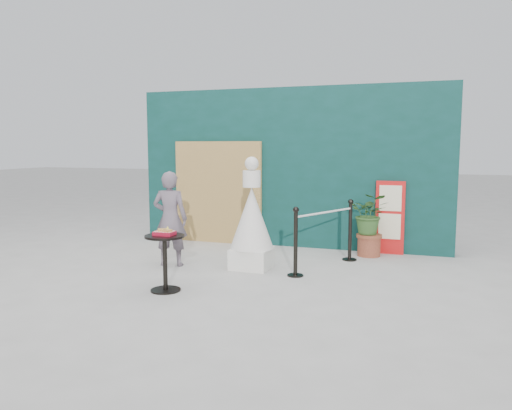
% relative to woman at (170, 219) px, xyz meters
% --- Properties ---
extents(ground, '(60.00, 60.00, 0.00)m').
position_rel_woman_xyz_m(ground, '(1.35, -0.91, -0.76)').
color(ground, '#ADAAA5').
rests_on(ground, ground).
extents(back_wall, '(6.00, 0.30, 3.00)m').
position_rel_woman_xyz_m(back_wall, '(1.35, 2.24, 0.74)').
color(back_wall, '#0A302A').
rests_on(back_wall, ground).
extents(bamboo_fence, '(1.80, 0.08, 2.00)m').
position_rel_woman_xyz_m(bamboo_fence, '(-0.05, 2.03, 0.24)').
color(bamboo_fence, tan).
rests_on(bamboo_fence, ground).
extents(woman, '(0.61, 0.46, 1.52)m').
position_rel_woman_xyz_m(woman, '(0.00, 0.00, 0.00)').
color(woman, '#61535F').
rests_on(woman, ground).
extents(menu_board, '(0.50, 0.07, 1.30)m').
position_rel_woman_xyz_m(menu_board, '(3.25, 2.04, -0.11)').
color(menu_board, red).
rests_on(menu_board, ground).
extents(statue, '(0.68, 0.68, 1.75)m').
position_rel_woman_xyz_m(statue, '(1.29, 0.26, -0.05)').
color(statue, silver).
rests_on(statue, ground).
extents(cafe_table, '(0.52, 0.52, 0.75)m').
position_rel_woman_xyz_m(cafe_table, '(0.62, -1.28, -0.26)').
color(cafe_table, black).
rests_on(cafe_table, ground).
extents(food_basket, '(0.26, 0.19, 0.11)m').
position_rel_woman_xyz_m(food_basket, '(0.63, -1.28, 0.03)').
color(food_basket, '#AB122B').
rests_on(food_basket, cafe_table).
extents(planter, '(0.65, 0.56, 1.11)m').
position_rel_woman_xyz_m(planter, '(2.93, 1.75, -0.12)').
color(planter, brown).
rests_on(planter, ground).
extents(stanchion_barrier, '(0.84, 1.54, 1.03)m').
position_rel_woman_xyz_m(stanchion_barrier, '(2.36, 0.66, -0.26)').
color(stanchion_barrier, black).
rests_on(stanchion_barrier, ground).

